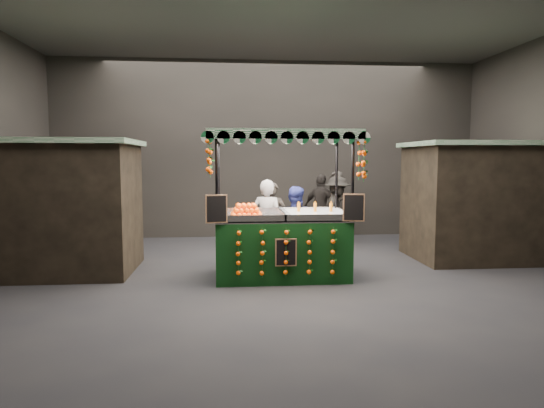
{
  "coord_description": "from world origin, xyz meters",
  "views": [
    {
      "loc": [
        -1.08,
        -8.5,
        2.22
      ],
      "look_at": [
        -0.26,
        0.71,
        1.34
      ],
      "focal_mm": 31.16,
      "sensor_mm": 36.0,
      "label": 1
    }
  ],
  "objects": [
    {
      "name": "ground",
      "position": [
        0.0,
        0.0,
        0.0
      ],
      "size": [
        12.0,
        12.0,
        0.0
      ],
      "primitive_type": "plane",
      "color": "black",
      "rests_on": "ground"
    },
    {
      "name": "market_hall",
      "position": [
        0.0,
        0.0,
        3.38
      ],
      "size": [
        12.1,
        10.1,
        5.05
      ],
      "color": "black",
      "rests_on": "ground"
    },
    {
      "name": "shopper_3",
      "position": [
        1.7,
        3.54,
        0.89
      ],
      "size": [
        1.06,
        1.32,
        1.79
      ],
      "rotation": [
        0.0,
        0.0,
        1.17
      ],
      "color": "black",
      "rests_on": "ground"
    },
    {
      "name": "neighbour_stall_right",
      "position": [
        4.4,
        1.5,
        1.31
      ],
      "size": [
        3.0,
        2.2,
        2.6
      ],
      "color": "black",
      "rests_on": "ground"
    },
    {
      "name": "shopper_1",
      "position": [
        3.42,
        2.41,
        0.86
      ],
      "size": [
        0.95,
        0.8,
        1.73
      ],
      "rotation": [
        0.0,
        0.0,
        -0.18
      ],
      "color": "#2D2925",
      "rests_on": "ground"
    },
    {
      "name": "neighbour_stall_left",
      "position": [
        -4.4,
        1.0,
        1.31
      ],
      "size": [
        3.0,
        2.2,
        2.6
      ],
      "color": "black",
      "rests_on": "ground"
    },
    {
      "name": "shopper_2",
      "position": [
        1.4,
        4.15,
        0.91
      ],
      "size": [
        1.1,
        1.02,
        1.81
      ],
      "rotation": [
        0.0,
        0.0,
        2.44
      ],
      "color": "#292421",
      "rests_on": "ground"
    },
    {
      "name": "shopper_6",
      "position": [
        1.72,
        3.81,
        0.96
      ],
      "size": [
        0.74,
        0.83,
        1.91
      ],
      "rotation": [
        0.0,
        0.0,
        -1.07
      ],
      "color": "#2E2A25",
      "rests_on": "ground"
    },
    {
      "name": "shopper_4",
      "position": [
        -4.5,
        3.74,
        0.82
      ],
      "size": [
        0.82,
        0.56,
        1.63
      ],
      "rotation": [
        0.0,
        0.0,
        3.09
      ],
      "color": "#282521",
      "rests_on": "ground"
    },
    {
      "name": "juice_stall",
      "position": [
        -0.11,
        0.19,
        0.85
      ],
      "size": [
        2.83,
        1.66,
        2.74
      ],
      "color": "black",
      "rests_on": "ground"
    },
    {
      "name": "vendor_blue",
      "position": [
        0.27,
        1.37,
        0.82
      ],
      "size": [
        0.96,
        0.85,
        1.65
      ],
      "rotation": [
        0.0,
        0.0,
        2.81
      ],
      "color": "navy",
      "rests_on": "ground"
    },
    {
      "name": "vendor_grey",
      "position": [
        -0.32,
        1.24,
        0.9
      ],
      "size": [
        0.77,
        0.66,
        1.81
      ],
      "rotation": [
        0.0,
        0.0,
        2.74
      ],
      "color": "gray",
      "rests_on": "ground"
    },
    {
      "name": "shopper_5",
      "position": [
        4.5,
        3.32,
        0.8
      ],
      "size": [
        1.42,
        1.33,
        1.6
      ],
      "rotation": [
        0.0,
        0.0,
        2.42
      ],
      "color": "#2C2823",
      "rests_on": "ground"
    },
    {
      "name": "shopper_0",
      "position": [
        -0.16,
        1.8,
        0.86
      ],
      "size": [
        0.68,
        0.49,
        1.72
      ],
      "rotation": [
        0.0,
        0.0,
        -0.13
      ],
      "color": "#2B2723",
      "rests_on": "ground"
    }
  ]
}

